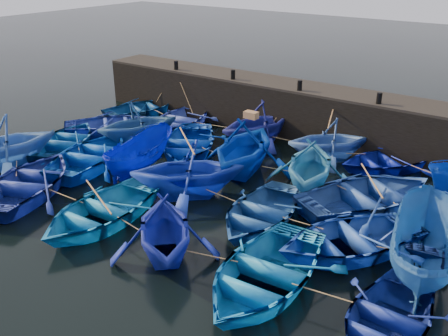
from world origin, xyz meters
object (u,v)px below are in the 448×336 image
Objects in this scene: boat_0 at (142,108)px; boat_20 at (2,142)px; boat_8 at (187,144)px; boat_13 at (65,140)px; wooden_crate at (251,115)px.

boat_0 is 0.99× the size of boat_20.
boat_8 is (6.04, -3.17, 0.07)m from boat_0.
boat_0 is 0.95× the size of boat_13.
boat_13 is at bearing -162.67° from wooden_crate.
boat_13 is 9.57m from wooden_crate.
boat_13 is at bearing 116.67° from boat_0.
boat_13 is (0.84, -6.18, 0.03)m from boat_0.
boat_13 is 3.08m from boat_20.
wooden_crate is at bearing 48.82° from boat_20.
boat_0 is at bearing 160.75° from wooden_crate.
boat_20 is (-0.39, -2.97, 0.72)m from boat_13.
wooden_crate reaches higher than boat_13.
boat_20 is at bearing 59.62° from boat_13.
boat_20 is at bearing -148.26° from wooden_crate.
boat_0 is at bearing 109.91° from boat_20.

